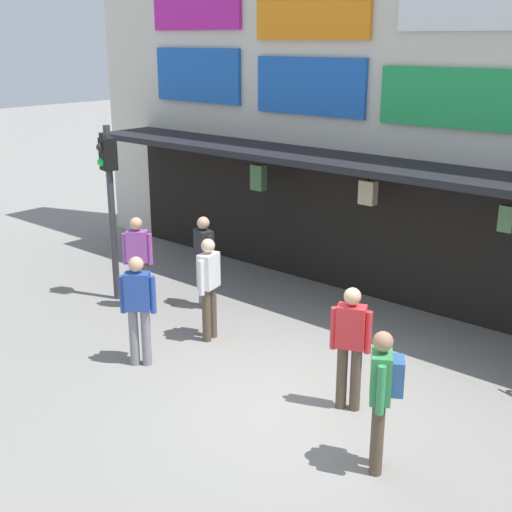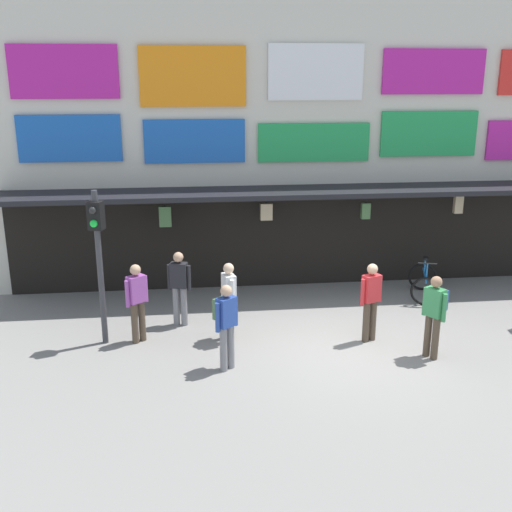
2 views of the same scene
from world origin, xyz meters
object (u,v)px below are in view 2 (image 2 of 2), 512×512
(traffic_light_near, at_px, (98,243))
(pedestrian_in_white, at_px, (371,298))
(pedestrian_in_black, at_px, (226,320))
(bicycle_parked, at_px, (424,283))
(pedestrian_in_yellow, at_px, (179,284))
(pedestrian_in_blue, at_px, (229,297))
(pedestrian_in_red, at_px, (137,299))
(pedestrian_in_purple, at_px, (435,310))

(traffic_light_near, height_order, pedestrian_in_white, traffic_light_near)
(pedestrian_in_white, xyz_separation_m, pedestrian_in_black, (-3.04, -0.93, 0.04))
(bicycle_parked, bearing_deg, pedestrian_in_black, -147.61)
(pedestrian_in_yellow, relative_size, pedestrian_in_blue, 1.00)
(traffic_light_near, distance_m, pedestrian_in_blue, 2.84)
(pedestrian_in_yellow, distance_m, pedestrian_in_black, 2.38)
(pedestrian_in_black, bearing_deg, pedestrian_in_red, 140.50)
(pedestrian_in_yellow, bearing_deg, pedestrian_in_blue, -41.87)
(pedestrian_in_red, distance_m, pedestrian_in_black, 2.23)
(pedestrian_in_black, distance_m, pedestrian_in_blue, 1.31)
(pedestrian_in_purple, bearing_deg, pedestrian_in_blue, 162.01)
(pedestrian_in_white, height_order, pedestrian_in_red, same)
(traffic_light_near, xyz_separation_m, pedestrian_in_blue, (2.57, -0.14, -1.19))
(bicycle_parked, distance_m, pedestrian_in_purple, 3.45)
(traffic_light_near, xyz_separation_m, bicycle_parked, (7.55, 1.81, -1.75))
(bicycle_parked, height_order, pedestrian_in_white, pedestrian_in_white)
(pedestrian_in_yellow, bearing_deg, pedestrian_in_black, -68.49)
(pedestrian_in_red, height_order, pedestrian_in_purple, same)
(pedestrian_in_blue, bearing_deg, pedestrian_in_white, -7.30)
(pedestrian_in_red, distance_m, pedestrian_in_blue, 1.88)
(pedestrian_in_white, xyz_separation_m, pedestrian_in_yellow, (-3.91, 1.28, 0.00))
(pedestrian_in_red, bearing_deg, pedestrian_in_purple, -13.52)
(pedestrian_in_red, height_order, pedestrian_in_black, same)
(traffic_light_near, height_order, bicycle_parked, traffic_light_near)
(bicycle_parked, distance_m, pedestrian_in_black, 6.10)
(pedestrian_in_blue, bearing_deg, pedestrian_in_red, 176.25)
(bicycle_parked, height_order, pedestrian_in_yellow, pedestrian_in_yellow)
(pedestrian_in_red, bearing_deg, pedestrian_in_white, -5.91)
(pedestrian_in_black, bearing_deg, traffic_light_near, 149.29)
(pedestrian_in_blue, bearing_deg, traffic_light_near, 176.87)
(pedestrian_in_yellow, height_order, pedestrian_in_black, same)
(pedestrian_in_red, bearing_deg, pedestrian_in_blue, -3.75)
(pedestrian_in_white, relative_size, pedestrian_in_black, 1.00)
(traffic_light_near, distance_m, pedestrian_in_black, 3.04)
(pedestrian_in_white, distance_m, pedestrian_in_red, 4.79)
(bicycle_parked, xyz_separation_m, pedestrian_in_yellow, (-6.00, -1.04, 0.55))
(traffic_light_near, distance_m, pedestrian_in_red, 1.38)
(pedestrian_in_red, relative_size, pedestrian_in_yellow, 1.00)
(pedestrian_in_blue, relative_size, pedestrian_in_purple, 1.00)
(traffic_light_near, relative_size, pedestrian_in_white, 1.90)
(pedestrian_in_white, xyz_separation_m, pedestrian_in_purple, (0.99, -0.89, 0.04))
(pedestrian_in_blue, height_order, pedestrian_in_purple, same)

